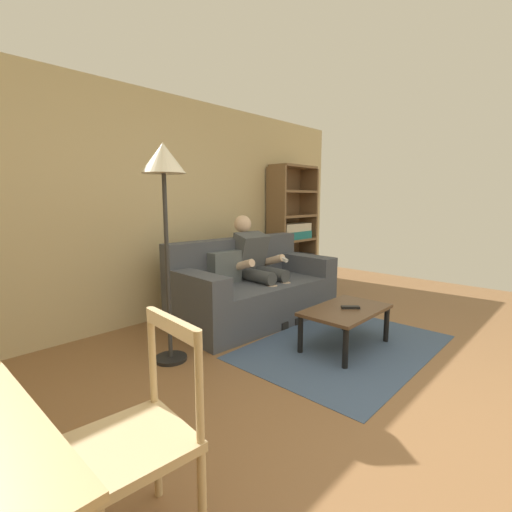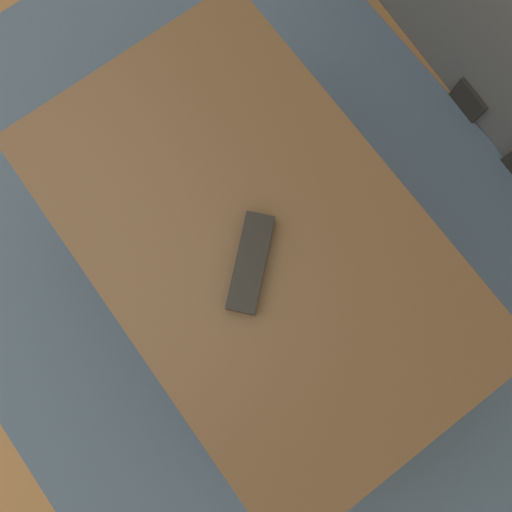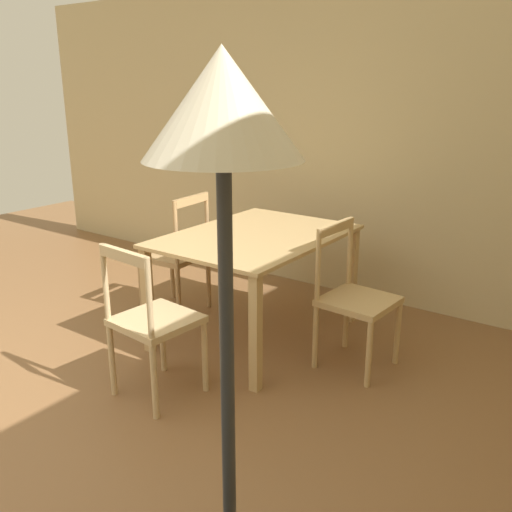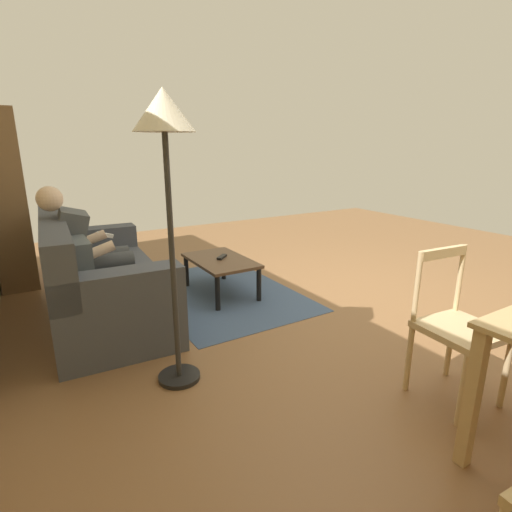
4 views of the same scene
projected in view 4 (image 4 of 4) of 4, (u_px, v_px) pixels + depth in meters
ground_plane at (354, 306)px, 3.90m from camera, size 9.16×9.16×0.00m
couch at (97, 283)px, 3.53m from camera, size 1.97×1.01×0.93m
person_lounging at (87, 250)px, 3.53m from camera, size 0.61×0.93×1.20m
coffee_table at (221, 264)px, 4.14m from camera, size 0.87×0.54×0.38m
tv_remote at (222, 257)px, 4.16m from camera, size 0.15×0.16×0.02m
bookshelf at (9, 218)px, 4.37m from camera, size 0.85×0.36×1.90m
dining_chair_facing_couch at (457, 328)px, 2.38m from camera, size 0.45×0.45×0.93m
area_rug at (221, 293)px, 4.23m from camera, size 2.01×1.41×0.01m
floor_lamp at (165, 140)px, 2.26m from camera, size 0.36×0.36×1.84m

